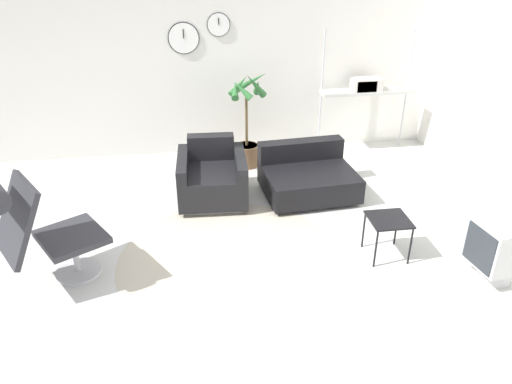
# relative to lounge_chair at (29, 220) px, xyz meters

# --- Properties ---
(ground_plane) EXTENTS (12.00, 12.00, 0.00)m
(ground_plane) POSITION_rel_lounge_chair_xyz_m (1.77, 0.25, -0.72)
(ground_plane) COLOR silver
(wall_back) EXTENTS (12.00, 0.09, 2.80)m
(wall_back) POSITION_rel_lounge_chair_xyz_m (1.77, 3.10, 0.68)
(wall_back) COLOR silver
(wall_back) RESTS_ON ground_plane
(round_rug) EXTENTS (2.35, 2.35, 0.01)m
(round_rug) POSITION_rel_lounge_chair_xyz_m (1.81, 0.17, -0.72)
(round_rug) COLOR #BCB29E
(round_rug) RESTS_ON ground_plane
(lounge_chair) EXTENTS (1.12, 0.99, 1.19)m
(lounge_chair) POSITION_rel_lounge_chair_xyz_m (0.00, 0.00, 0.00)
(lounge_chair) COLOR #BCBCC1
(lounge_chair) RESTS_ON ground_plane
(armchair_red) EXTENTS (0.86, 0.92, 0.73)m
(armchair_red) POSITION_rel_lounge_chair_xyz_m (1.70, 1.51, -0.44)
(armchair_red) COLOR silver
(armchair_red) RESTS_ON ground_plane
(couch_low) EXTENTS (1.19, 1.02, 0.60)m
(couch_low) POSITION_rel_lounge_chair_xyz_m (2.90, 1.48, -0.50)
(couch_low) COLOR black
(couch_low) RESTS_ON ground_plane
(side_table) EXTENTS (0.40, 0.40, 0.44)m
(side_table) POSITION_rel_lounge_chair_xyz_m (3.37, 0.02, -0.34)
(side_table) COLOR black
(side_table) RESTS_ON ground_plane
(crt_television) EXTENTS (0.54, 0.50, 0.61)m
(crt_television) POSITION_rel_lounge_chair_xyz_m (4.27, -0.50, -0.38)
(crt_television) COLOR #B7B7B7
(crt_television) RESTS_ON ground_plane
(potted_plant) EXTENTS (0.58, 0.63, 1.40)m
(potted_plant) POSITION_rel_lounge_chair_xyz_m (2.26, 2.47, -0.18)
(potted_plant) COLOR brown
(potted_plant) RESTS_ON ground_plane
(shelf_unit) EXTENTS (1.38, 0.28, 1.79)m
(shelf_unit) POSITION_rel_lounge_chair_xyz_m (4.05, 2.77, 0.25)
(shelf_unit) COLOR #BCBCC1
(shelf_unit) RESTS_ON ground_plane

